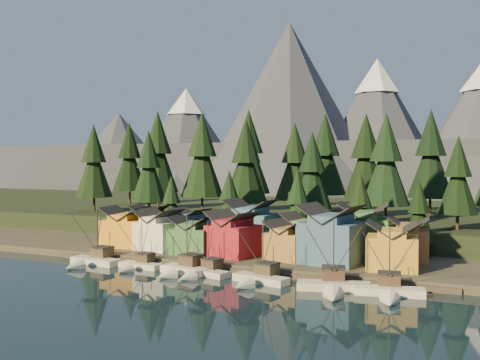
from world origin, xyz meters
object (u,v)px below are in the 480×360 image
at_px(boat_1, 137,259).
at_px(boat_6, 390,283).
at_px(boat_2, 181,261).
at_px(house_back_1, 190,226).
at_px(boat_0, 91,254).
at_px(boat_3, 202,265).
at_px(boat_4, 257,270).
at_px(house_back_0, 150,222).
at_px(house_front_1, 158,228).
at_px(house_front_0, 125,226).
at_px(boat_5, 333,278).

relative_size(boat_1, boat_6, 0.86).
height_order(boat_2, house_back_1, boat_2).
height_order(boat_0, house_back_1, boat_0).
relative_size(boat_3, boat_4, 0.90).
distance_m(boat_3, house_back_0, 35.72).
height_order(boat_4, house_back_0, boat_4).
xyz_separation_m(boat_1, house_back_0, (-12.11, 22.67, 4.15)).
relative_size(boat_6, house_front_1, 1.27).
height_order(boat_4, house_back_1, boat_4).
bearing_deg(boat_3, house_front_0, 167.08).
relative_size(boat_1, boat_3, 0.95).
bearing_deg(house_front_1, house_back_0, 139.37).
xyz_separation_m(boat_4, house_back_1, (-26.05, 22.83, 3.65)).
distance_m(boat_1, boat_2, 10.28).
xyz_separation_m(house_front_1, house_back_0, (-8.35, 9.20, -0.05)).
bearing_deg(boat_6, boat_0, 169.41).
height_order(boat_1, boat_2, boat_2).
bearing_deg(boat_6, boat_1, 168.38).
height_order(boat_1, house_back_1, house_back_1).
height_order(boat_4, house_front_0, boat_4).
xyz_separation_m(boat_0, boat_6, (58.43, -1.21, -0.14)).
relative_size(boat_4, house_front_1, 1.27).
xyz_separation_m(boat_3, boat_4, (11.33, -1.29, 0.27)).
relative_size(boat_5, house_front_1, 1.38).
distance_m(boat_4, house_back_1, 34.83).
distance_m(boat_5, house_front_1, 45.95).
height_order(boat_0, boat_1, boat_0).
bearing_deg(boat_2, house_back_1, 127.74).
bearing_deg(boat_0, boat_2, 5.14).
height_order(boat_3, house_back_0, house_back_0).
bearing_deg(boat_2, house_front_0, 159.37).
bearing_deg(house_back_0, boat_3, -49.65).
relative_size(boat_5, house_front_0, 1.29).
xyz_separation_m(boat_2, house_back_0, (-22.35, 23.41, 3.57)).
xyz_separation_m(boat_0, house_front_0, (-2.46, 14.85, 3.88)).
distance_m(boat_0, boat_3, 25.22).
height_order(boat_1, house_front_1, house_front_1).
height_order(boat_0, boat_6, boat_0).
distance_m(boat_1, boat_3, 14.59).
bearing_deg(boat_1, house_front_0, 136.84).
bearing_deg(boat_2, boat_4, 7.36).
xyz_separation_m(boat_1, house_front_0, (-13.11, 14.21, 4.28)).
distance_m(boat_2, house_front_0, 27.96).
xyz_separation_m(boat_5, house_back_1, (-39.34, 23.23, 3.61)).
relative_size(house_front_1, house_back_1, 1.12).
relative_size(boat_5, boat_6, 1.09).
relative_size(boat_0, boat_5, 0.96).
height_order(house_back_0, house_back_1, house_back_0).
height_order(house_front_0, house_front_1, house_front_0).
xyz_separation_m(boat_1, boat_6, (47.79, -1.85, 0.26)).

